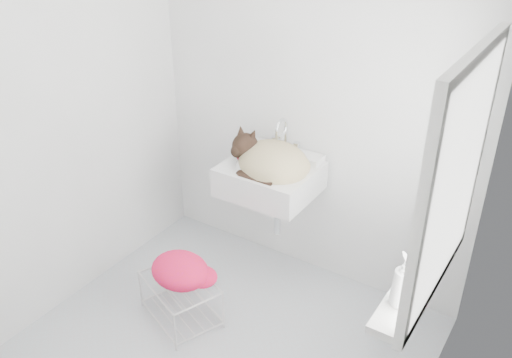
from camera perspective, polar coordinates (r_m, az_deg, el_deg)
The scene contains 15 objects.
floor at distance 3.40m, azimuth -3.69°, elevation -16.99°, with size 2.20×2.00×0.02m, color #B2B8BE.
back_wall at distance 3.43m, azimuth 5.68°, elevation 8.50°, with size 2.20×0.02×2.50m, color white.
right_wall at distance 2.24m, azimuth 18.64°, elevation -4.79°, with size 0.02×2.00×2.50m, color white.
left_wall at distance 3.38m, azimuth -19.68°, elevation 6.64°, with size 0.02×2.00×2.50m, color white.
window_glass at distance 2.36m, azimuth 20.03°, elevation -0.35°, with size 0.01×0.80×1.00m, color white.
window_frame at distance 2.37m, azimuth 19.69°, elevation -0.26°, with size 0.04×0.90×1.10m, color white.
windowsill at distance 2.65m, azimuth 16.58°, elevation -9.77°, with size 0.16×0.88×0.04m, color white.
sink at distance 3.44m, azimuth 1.48°, elevation 1.40°, with size 0.57×0.49×0.23m, color silver.
faucet at distance 3.52m, azimuth 3.05°, elevation 4.56°, with size 0.21×0.14×0.21m, color silver, non-canonical shape.
cat at distance 3.40m, azimuth 1.49°, elevation 1.85°, with size 0.54×0.48×0.31m.
wire_rack at distance 3.51m, azimuth -7.78°, elevation -12.07°, with size 0.47×0.33×0.28m, color silver.
towel at distance 3.41m, azimuth -7.79°, elevation -10.01°, with size 0.39×0.27×0.16m, color #F72100.
bottle_a at distance 2.46m, azimuth 14.60°, elevation -12.44°, with size 0.08×0.08×0.21m, color white.
bottle_b at distance 2.58m, azimuth 15.86°, elevation -10.33°, with size 0.08×0.08×0.17m, color #218275.
bottle_c at distance 2.72m, azimuth 17.11°, elevation -8.22°, with size 0.12×0.12×0.16m, color silver.
Camera 1 is at (1.46, -1.87, 2.43)m, focal length 38.71 mm.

